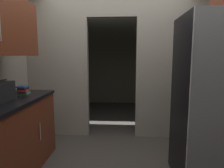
% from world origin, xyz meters
% --- Properties ---
extents(kitchen_partition, '(3.18, 0.12, 2.63)m').
position_xyz_m(kitchen_partition, '(0.02, 1.26, 1.39)').
color(kitchen_partition, '#ADA899').
rests_on(kitchen_partition, ground).
extents(adjoining_room_shell, '(3.18, 2.69, 2.63)m').
position_xyz_m(adjoining_room_shell, '(0.00, 3.08, 1.32)').
color(adjoining_room_shell, gray).
rests_on(adjoining_room_shell, ground).
extents(refrigerator, '(0.81, 0.77, 1.88)m').
position_xyz_m(refrigerator, '(1.17, -0.06, 0.94)').
color(refrigerator, black).
rests_on(refrigerator, ground).
extents(boombox, '(0.16, 0.36, 0.25)m').
position_xyz_m(boombox, '(-1.22, -0.18, 1.05)').
color(boombox, black).
rests_on(boombox, lower_cabinet_run).
extents(book_stack, '(0.16, 0.18, 0.11)m').
position_xyz_m(book_stack, '(-1.18, 0.26, 0.99)').
color(book_stack, '#388C47').
rests_on(book_stack, lower_cabinet_run).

